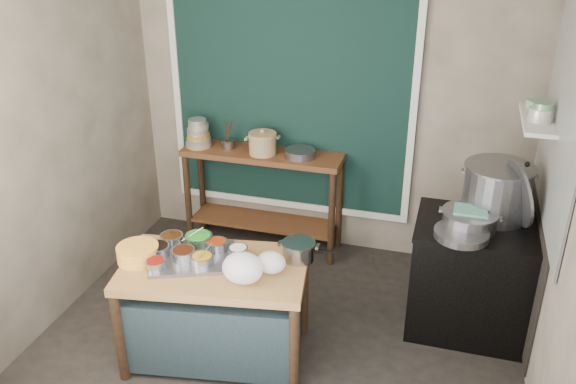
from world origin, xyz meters
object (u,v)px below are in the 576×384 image
(saucepan, at_px, (299,251))
(utensil_cup, at_px, (228,144))
(stove_block, at_px, (474,279))
(ceramic_crock, at_px, (263,144))
(prep_table, at_px, (216,311))
(stock_pot, at_px, (497,191))
(condiment_tray, at_px, (193,259))
(yellow_basin, at_px, (138,253))
(steamer, at_px, (469,220))
(back_counter, at_px, (263,200))

(saucepan, xyz_separation_m, utensil_cup, (-1.03, 1.34, 0.18))
(stove_block, xyz_separation_m, ceramic_crock, (-1.88, 0.69, 0.61))
(prep_table, bearing_deg, stock_pot, 20.08)
(condiment_tray, relative_size, yellow_basin, 2.01)
(condiment_tray, relative_size, steamer, 1.44)
(yellow_basin, bearing_deg, back_counter, 78.50)
(prep_table, bearing_deg, condiment_tray, 162.89)
(saucepan, height_order, utensil_cup, utensil_cup)
(stove_block, bearing_deg, stock_pot, 66.40)
(ceramic_crock, relative_size, stock_pot, 0.51)
(stove_block, relative_size, stock_pot, 1.77)
(back_counter, relative_size, ceramic_crock, 5.60)
(prep_table, distance_m, saucepan, 0.73)
(stock_pot, bearing_deg, stove_block, -113.60)
(stove_block, distance_m, ceramic_crock, 2.10)
(stove_block, bearing_deg, saucepan, -153.18)
(prep_table, xyz_separation_m, ceramic_crock, (-0.16, 1.54, 0.66))
(prep_table, distance_m, condiment_tray, 0.42)
(prep_table, distance_m, stock_pot, 2.18)
(back_counter, distance_m, condiment_tray, 1.59)
(condiment_tray, height_order, ceramic_crock, ceramic_crock)
(yellow_basin, distance_m, steamer, 2.31)
(steamer, bearing_deg, utensil_cup, 159.21)
(utensil_cup, bearing_deg, condiment_tray, -77.58)
(prep_table, height_order, stove_block, stove_block)
(prep_table, xyz_separation_m, stove_block, (1.72, 0.85, 0.05))
(condiment_tray, bearing_deg, utensil_cup, 102.42)
(saucepan, relative_size, stock_pot, 0.46)
(prep_table, relative_size, stock_pot, 2.46)
(prep_table, height_order, saucepan, saucepan)
(yellow_basin, bearing_deg, prep_table, 8.67)
(saucepan, height_order, steamer, steamer)
(yellow_basin, relative_size, saucepan, 1.22)
(stove_block, distance_m, stock_pot, 0.68)
(utensil_cup, xyz_separation_m, steamer, (2.13, -0.81, -0.05))
(ceramic_crock, bearing_deg, back_counter, 115.59)
(prep_table, height_order, ceramic_crock, ceramic_crock)
(stove_block, relative_size, yellow_basin, 3.14)
(back_counter, xyz_separation_m, utensil_cup, (-0.32, 0.01, 0.51))
(ceramic_crock, bearing_deg, utensil_cup, 171.84)
(utensil_cup, distance_m, stock_pot, 2.37)
(stock_pot, bearing_deg, steamer, -124.98)
(prep_table, bearing_deg, utensil_cup, 98.01)
(prep_table, height_order, condiment_tray, condiment_tray)
(yellow_basin, distance_m, utensil_cup, 1.68)
(stove_block, height_order, ceramic_crock, ceramic_crock)
(condiment_tray, distance_m, utensil_cup, 1.62)
(utensil_cup, bearing_deg, stove_block, -18.41)
(back_counter, relative_size, stove_block, 1.61)
(yellow_basin, distance_m, stock_pot, 2.58)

